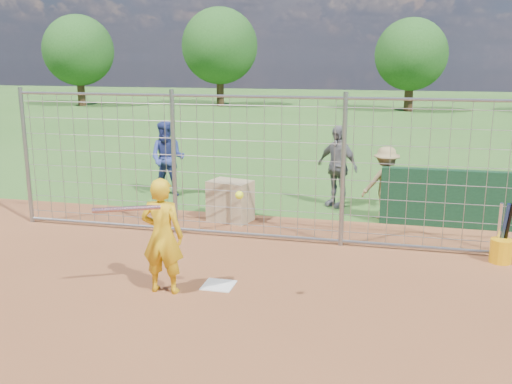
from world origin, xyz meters
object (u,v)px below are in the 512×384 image
(batter, at_px, (162,236))
(bystander_c, at_px, (385,183))
(equipment_bin, at_px, (230,201))
(bystander_a, at_px, (168,159))
(bucket_with_bats, at_px, (501,248))
(bystander_b, at_px, (337,166))

(batter, relative_size, bystander_c, 1.11)
(bystander_c, xyz_separation_m, equipment_bin, (-2.93, -0.87, -0.33))
(batter, relative_size, equipment_bin, 2.00)
(batter, height_order, bystander_a, bystander_a)
(batter, bearing_deg, bucket_with_bats, -155.07)
(equipment_bin, relative_size, bucket_with_bats, 0.82)
(bucket_with_bats, bearing_deg, bystander_a, 156.51)
(bystander_b, xyz_separation_m, bystander_c, (1.03, -0.78, -0.15))
(bystander_b, bearing_deg, batter, -76.50)
(batter, relative_size, bucket_with_bats, 1.65)
(bystander_a, xyz_separation_m, bystander_b, (3.89, -0.03, 0.00))
(bystander_b, bearing_deg, bucket_with_bats, -12.71)
(batter, xyz_separation_m, bucket_with_bats, (4.68, 2.32, -0.56))
(bystander_c, xyz_separation_m, bucket_with_bats, (1.84, -2.13, -0.48))
(equipment_bin, xyz_separation_m, bucket_with_bats, (4.77, -1.26, -0.15))
(batter, distance_m, bystander_a, 5.66)
(equipment_bin, bearing_deg, batter, -74.21)
(batter, relative_size, bystander_b, 0.92)
(batter, height_order, bucket_with_bats, batter)
(batter, bearing_deg, equipment_bin, -89.97)
(bystander_c, distance_m, bucket_with_bats, 2.85)
(bystander_b, bearing_deg, bystander_a, -147.93)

